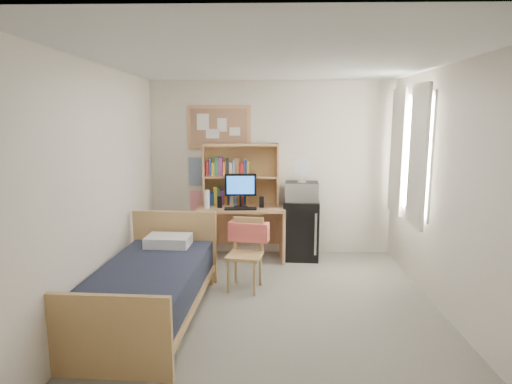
{
  "coord_description": "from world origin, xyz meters",
  "views": [
    {
      "loc": [
        -0.08,
        -4.3,
        2.05
      ],
      "look_at": [
        -0.21,
        1.2,
        1.1
      ],
      "focal_mm": 30.0,
      "sensor_mm": 36.0,
      "label": 1
    }
  ],
  "objects_px": {
    "monitor": "(241,191)",
    "microwave": "(302,191)",
    "bulletin_board": "(219,127)",
    "mini_fridge": "(301,229)",
    "bed": "(149,293)",
    "desk_fan": "(302,171)",
    "desk": "(241,233)",
    "speaker_left": "(220,202)",
    "speaker_right": "(262,202)",
    "desk_chair": "(245,255)"
  },
  "relations": [
    {
      "from": "bulletin_board",
      "to": "microwave",
      "type": "xyz_separation_m",
      "value": [
        1.21,
        -0.28,
        -0.92
      ]
    },
    {
      "from": "bulletin_board",
      "to": "desk_chair",
      "type": "height_order",
      "value": "bulletin_board"
    },
    {
      "from": "speaker_left",
      "to": "mini_fridge",
      "type": "bearing_deg",
      "value": 3.84
    },
    {
      "from": "desk_chair",
      "to": "desk_fan",
      "type": "bearing_deg",
      "value": 68.82
    },
    {
      "from": "speaker_right",
      "to": "monitor",
      "type": "bearing_deg",
      "value": 180.0
    },
    {
      "from": "desk",
      "to": "microwave",
      "type": "height_order",
      "value": "microwave"
    },
    {
      "from": "desk",
      "to": "bed",
      "type": "distance_m",
      "value": 2.13
    },
    {
      "from": "desk_fan",
      "to": "bulletin_board",
      "type": "bearing_deg",
      "value": 170.94
    },
    {
      "from": "desk_chair",
      "to": "desk_fan",
      "type": "height_order",
      "value": "desk_fan"
    },
    {
      "from": "mini_fridge",
      "to": "bed",
      "type": "height_order",
      "value": "mini_fridge"
    },
    {
      "from": "mini_fridge",
      "to": "desk_fan",
      "type": "relative_size",
      "value": 2.75
    },
    {
      "from": "microwave",
      "to": "desk_fan",
      "type": "relative_size",
      "value": 1.49
    },
    {
      "from": "speaker_left",
      "to": "bed",
      "type": "bearing_deg",
      "value": -108.27
    },
    {
      "from": "bulletin_board",
      "to": "monitor",
      "type": "relative_size",
      "value": 1.97
    },
    {
      "from": "monitor",
      "to": "speaker_right",
      "type": "height_order",
      "value": "monitor"
    },
    {
      "from": "bed",
      "to": "microwave",
      "type": "xyz_separation_m",
      "value": [
        1.71,
        1.99,
        0.73
      ]
    },
    {
      "from": "desk",
      "to": "desk_chair",
      "type": "distance_m",
      "value": 1.15
    },
    {
      "from": "monitor",
      "to": "speaker_left",
      "type": "relative_size",
      "value": 2.92
    },
    {
      "from": "bulletin_board",
      "to": "desk",
      "type": "bearing_deg",
      "value": -43.52
    },
    {
      "from": "speaker_left",
      "to": "speaker_right",
      "type": "relative_size",
      "value": 1.03
    },
    {
      "from": "bulletin_board",
      "to": "monitor",
      "type": "height_order",
      "value": "bulletin_board"
    },
    {
      "from": "monitor",
      "to": "desk_chair",
      "type": "bearing_deg",
      "value": -86.74
    },
    {
      "from": "bulletin_board",
      "to": "bed",
      "type": "bearing_deg",
      "value": -102.27
    },
    {
      "from": "monitor",
      "to": "desk_fan",
      "type": "distance_m",
      "value": 0.93
    },
    {
      "from": "bulletin_board",
      "to": "speaker_left",
      "type": "relative_size",
      "value": 5.77
    },
    {
      "from": "monitor",
      "to": "bulletin_board",
      "type": "bearing_deg",
      "value": 129.24
    },
    {
      "from": "desk",
      "to": "speaker_right",
      "type": "xyz_separation_m",
      "value": [
        0.3,
        -0.05,
        0.47
      ]
    },
    {
      "from": "desk_fan",
      "to": "desk_chair",
      "type": "bearing_deg",
      "value": -119.01
    },
    {
      "from": "speaker_left",
      "to": "speaker_right",
      "type": "xyz_separation_m",
      "value": [
        0.6,
        0.03,
        -0.0
      ]
    },
    {
      "from": "speaker_right",
      "to": "speaker_left",
      "type": "bearing_deg",
      "value": 180.0
    },
    {
      "from": "desk",
      "to": "microwave",
      "type": "bearing_deg",
      "value": -0.03
    },
    {
      "from": "monitor",
      "to": "desk_fan",
      "type": "relative_size",
      "value": 1.51
    },
    {
      "from": "mini_fridge",
      "to": "desk_chair",
      "type": "bearing_deg",
      "value": -118.62
    },
    {
      "from": "microwave",
      "to": "desk",
      "type": "bearing_deg",
      "value": -173.63
    },
    {
      "from": "desk_chair",
      "to": "monitor",
      "type": "distance_m",
      "value": 1.24
    },
    {
      "from": "mini_fridge",
      "to": "bed",
      "type": "relative_size",
      "value": 0.43
    },
    {
      "from": "microwave",
      "to": "speaker_left",
      "type": "bearing_deg",
      "value": -170.71
    },
    {
      "from": "desk",
      "to": "bed",
      "type": "height_order",
      "value": "desk"
    },
    {
      "from": "desk",
      "to": "desk_chair",
      "type": "bearing_deg",
      "value": -86.91
    },
    {
      "from": "bulletin_board",
      "to": "desk_chair",
      "type": "bearing_deg",
      "value": -73.05
    },
    {
      "from": "speaker_left",
      "to": "microwave",
      "type": "height_order",
      "value": "microwave"
    },
    {
      "from": "desk",
      "to": "monitor",
      "type": "height_order",
      "value": "monitor"
    },
    {
      "from": "monitor",
      "to": "microwave",
      "type": "bearing_deg",
      "value": 3.86
    },
    {
      "from": "bulletin_board",
      "to": "mini_fridge",
      "type": "distance_m",
      "value": 1.94
    },
    {
      "from": "desk",
      "to": "speaker_right",
      "type": "relative_size",
      "value": 7.92
    },
    {
      "from": "monitor",
      "to": "speaker_left",
      "type": "height_order",
      "value": "monitor"
    },
    {
      "from": "desk",
      "to": "bed",
      "type": "relative_size",
      "value": 0.62
    },
    {
      "from": "bulletin_board",
      "to": "desk",
      "type": "height_order",
      "value": "bulletin_board"
    },
    {
      "from": "bulletin_board",
      "to": "bed",
      "type": "height_order",
      "value": "bulletin_board"
    },
    {
      "from": "speaker_left",
      "to": "speaker_right",
      "type": "distance_m",
      "value": 0.6
    }
  ]
}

